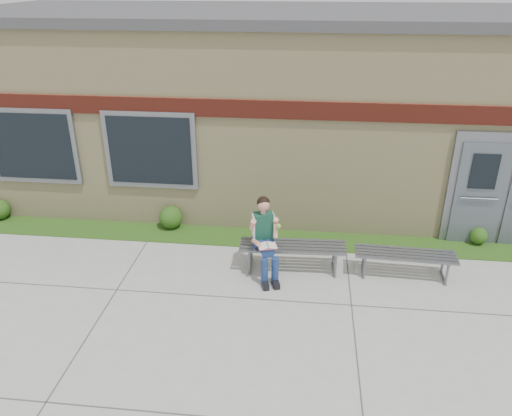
# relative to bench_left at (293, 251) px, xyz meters

# --- Properties ---
(ground) EXTENTS (80.00, 80.00, 0.00)m
(ground) POSITION_rel_bench_left_xyz_m (0.03, -1.52, -0.38)
(ground) COLOR #9E9E99
(ground) RESTS_ON ground
(grass_strip) EXTENTS (16.00, 0.80, 0.02)m
(grass_strip) POSITION_rel_bench_left_xyz_m (0.03, 1.08, -0.37)
(grass_strip) COLOR #234813
(grass_strip) RESTS_ON ground
(school_building) EXTENTS (16.20, 6.22, 4.20)m
(school_building) POSITION_rel_bench_left_xyz_m (0.03, 4.47, 1.72)
(school_building) COLOR beige
(school_building) RESTS_ON ground
(bench_left) EXTENTS (1.94, 0.61, 0.50)m
(bench_left) POSITION_rel_bench_left_xyz_m (0.00, 0.00, 0.00)
(bench_left) COLOR slate
(bench_left) RESTS_ON ground
(bench_right) EXTENTS (1.78, 0.57, 0.46)m
(bench_right) POSITION_rel_bench_left_xyz_m (2.00, 0.00, -0.03)
(bench_right) COLOR slate
(bench_right) RESTS_ON ground
(girl) EXTENTS (0.61, 0.91, 1.46)m
(girl) POSITION_rel_bench_left_xyz_m (-0.48, -0.21, 0.38)
(girl) COLOR navy
(girl) RESTS_ON ground
(shrub_west) EXTENTS (0.44, 0.44, 0.44)m
(shrub_west) POSITION_rel_bench_left_xyz_m (-6.49, 1.33, -0.14)
(shrub_west) COLOR #234813
(shrub_west) RESTS_ON grass_strip
(shrub_mid) EXTENTS (0.49, 0.49, 0.49)m
(shrub_mid) POSITION_rel_bench_left_xyz_m (-2.63, 1.33, -0.12)
(shrub_mid) COLOR #234813
(shrub_mid) RESTS_ON grass_strip
(shrub_east) EXTENTS (0.35, 0.35, 0.35)m
(shrub_east) POSITION_rel_bench_left_xyz_m (3.66, 1.33, -0.19)
(shrub_east) COLOR #234813
(shrub_east) RESTS_ON grass_strip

